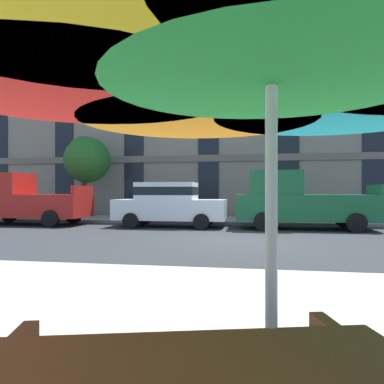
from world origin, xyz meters
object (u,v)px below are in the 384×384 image
object	(u,v)px
patio_umbrella	(271,46)
pickup_red	(23,201)
pickup_green	(299,202)
street_tree_left	(87,158)
sedan_white	(169,203)

from	to	relation	value
patio_umbrella	pickup_red	bearing A→B (deg)	127.86
pickup_green	street_tree_left	xyz separation A→B (m)	(-10.19, 3.57, 2.14)
pickup_red	patio_umbrella	bearing A→B (deg)	-52.14
pickup_red	pickup_green	distance (m)	11.42
pickup_red	sedan_white	bearing A→B (deg)	-0.00
street_tree_left	patio_umbrella	size ratio (longest dim) A/B	1.16
pickup_red	pickup_green	size ratio (longest dim) A/B	1.00
street_tree_left	sedan_white	bearing A→B (deg)	-34.55
patio_umbrella	street_tree_left	bearing A→B (deg)	117.97
street_tree_left	patio_umbrella	distance (m)	18.45
sedan_white	street_tree_left	distance (m)	6.67
pickup_green	sedan_white	bearing A→B (deg)	-180.00
pickup_red	patio_umbrella	xyz separation A→B (m)	(9.87, -12.70, 1.10)
sedan_white	pickup_green	bearing A→B (deg)	0.00
street_tree_left	patio_umbrella	bearing A→B (deg)	-62.03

